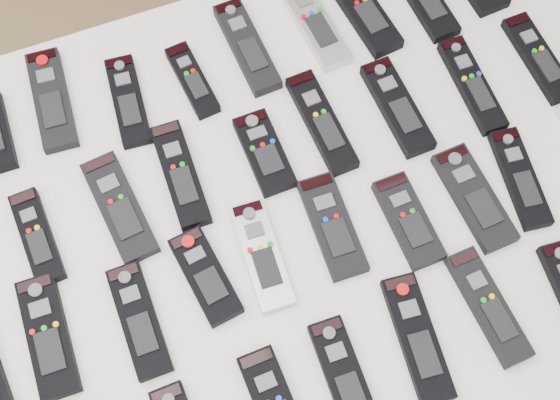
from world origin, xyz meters
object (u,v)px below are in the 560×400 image
object	(u,v)px
remote_34	(417,338)
remote_35	(488,306)
remote_11	(37,237)
remote_3	(128,101)
remote_2	(52,100)
remote_18	(538,58)
remote_4	(192,80)
remote_20	(48,336)
remote_13	(181,175)
remote_6	(314,23)
remote_16	(397,107)
table	(280,218)
remote_14	(264,153)
remote_5	(247,47)
remote_26	(474,198)
remote_15	(322,122)
remote_21	(139,320)
remote_12	(120,208)
remote_23	(262,255)
remote_24	(332,226)
remote_27	(520,178)
remote_17	(472,85)
remote_33	(345,380)
remote_25	(408,221)
remote_7	(363,10)
remote_22	(206,276)

from	to	relation	value
remote_34	remote_35	distance (m)	0.12
remote_11	remote_3	bearing A→B (deg)	39.59
remote_2	remote_18	bearing A→B (deg)	-10.90
remote_4	remote_11	bearing A→B (deg)	-155.31
remote_3	remote_20	xyz separation A→B (m)	(-0.23, -0.35, 0.00)
remote_13	remote_6	bearing A→B (deg)	34.10
remote_16	table	bearing A→B (deg)	-161.77
remote_2	remote_14	xyz separation A→B (m)	(0.30, -0.22, 0.00)
remote_5	remote_26	size ratio (longest dim) A/B	1.06
remote_15	remote_21	xyz separation A→B (m)	(-0.38, -0.21, -0.00)
remote_12	remote_18	world-z (taller)	remote_12
table	remote_23	world-z (taller)	remote_23
remote_35	remote_4	bearing A→B (deg)	115.24
remote_4	remote_20	xyz separation A→B (m)	(-0.34, -0.35, 0.00)
remote_16	remote_26	bearing A→B (deg)	-78.67
remote_16	remote_34	distance (m)	0.39
remote_3	remote_34	distance (m)	0.62
remote_20	remote_21	distance (m)	0.14
remote_24	remote_34	bearing A→B (deg)	-74.58
remote_14	remote_20	size ratio (longest dim) A/B	0.78
table	remote_6	size ratio (longest dim) A/B	6.44
remote_6	remote_27	size ratio (longest dim) A/B	1.11
remote_12	remote_17	xyz separation A→B (m)	(0.63, 0.00, 0.00)
remote_33	remote_26	bearing A→B (deg)	34.09
remote_5	remote_17	distance (m)	0.39
remote_12	remote_15	world-z (taller)	remote_15
remote_25	remote_7	bearing A→B (deg)	75.68
table	remote_14	world-z (taller)	remote_14
remote_22	remote_4	bearing A→B (deg)	67.28
remote_4	remote_15	distance (m)	0.23
remote_21	remote_6	bearing A→B (deg)	42.19
remote_4	remote_12	world-z (taller)	remote_4
remote_25	remote_17	bearing A→B (deg)	41.21
remote_3	remote_6	size ratio (longest dim) A/B	0.88
remote_7	remote_34	xyz separation A→B (m)	(-0.16, -0.57, -0.00)
remote_17	remote_34	world-z (taller)	same
remote_25	remote_34	size ratio (longest dim) A/B	0.80
remote_11	remote_21	xyz separation A→B (m)	(0.11, -0.18, -0.00)
remote_27	remote_15	bearing A→B (deg)	148.79
remote_3	remote_13	bearing A→B (deg)	-70.91
remote_22	remote_23	size ratio (longest dim) A/B	0.85
remote_18	remote_20	distance (m)	0.93
remote_11	remote_13	size ratio (longest dim) A/B	0.86
remote_14	remote_23	bearing A→B (deg)	-112.60
remote_35	remote_17	bearing A→B (deg)	63.86
remote_7	remote_34	distance (m)	0.59
remote_12	remote_16	distance (m)	0.49
remote_18	remote_24	bearing A→B (deg)	-161.91
table	remote_6	distance (m)	0.36
remote_24	remote_23	bearing A→B (deg)	-174.79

